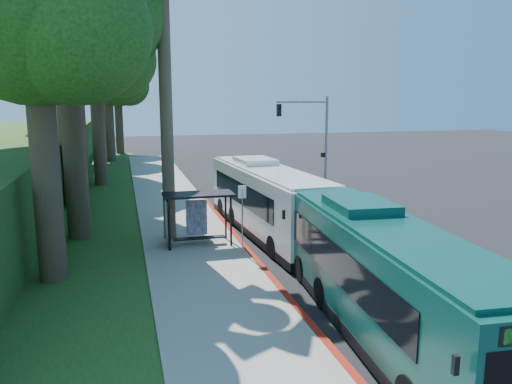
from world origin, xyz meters
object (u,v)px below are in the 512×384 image
object	(u,v)px
white_bus	(267,199)
teal_bus	(384,275)
bus_shelter	(193,209)
pickup	(308,193)

from	to	relation	value
white_bus	teal_bus	size ratio (longest dim) A/B	1.01
bus_shelter	white_bus	bearing A→B (deg)	19.35
white_bus	pickup	bearing A→B (deg)	49.65
bus_shelter	white_bus	xyz separation A→B (m)	(4.02, 1.41, -0.01)
teal_bus	pickup	size ratio (longest dim) A/B	2.25
bus_shelter	teal_bus	distance (m)	10.99
pickup	white_bus	bearing A→B (deg)	-146.39
teal_bus	bus_shelter	bearing A→B (deg)	116.45
white_bus	pickup	world-z (taller)	white_bus
teal_bus	pickup	xyz separation A→B (m)	(4.47, 17.80, -1.01)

